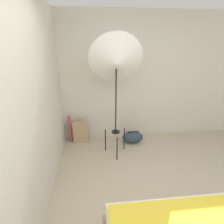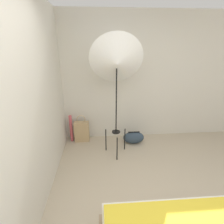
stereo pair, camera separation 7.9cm
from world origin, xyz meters
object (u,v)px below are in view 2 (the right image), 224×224
(tote_bag, at_px, (82,131))
(paper_roll, at_px, (71,129))
(duffel_bag, at_px, (134,137))
(photo_umbrella, at_px, (117,62))

(tote_bag, xyz_separation_m, paper_roll, (-0.22, 0.02, 0.07))
(duffel_bag, relative_size, paper_roll, 0.74)
(photo_umbrella, height_order, tote_bag, photo_umbrella)
(photo_umbrella, xyz_separation_m, tote_bag, (-0.69, 0.51, -1.49))
(tote_bag, distance_m, paper_roll, 0.24)
(photo_umbrella, bearing_deg, duffel_bag, 39.66)
(duffel_bag, bearing_deg, paper_roll, 171.99)
(photo_umbrella, relative_size, tote_bag, 3.59)
(photo_umbrella, relative_size, duffel_bag, 4.91)
(tote_bag, relative_size, paper_roll, 1.01)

